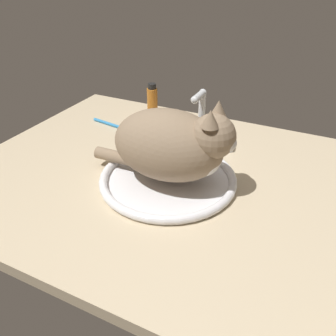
# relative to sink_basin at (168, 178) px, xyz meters

# --- Properties ---
(countertop) EXTENTS (1.08, 0.82, 0.03)m
(countertop) POSITION_rel_sink_basin_xyz_m (-0.01, 0.03, -0.02)
(countertop) COLOR #CCB793
(countertop) RESTS_ON ground
(sink_basin) EXTENTS (0.35, 0.35, 0.02)m
(sink_basin) POSITION_rel_sink_basin_xyz_m (0.00, 0.00, 0.00)
(sink_basin) COLOR white
(sink_basin) RESTS_ON countertop
(faucet) EXTENTS (0.21, 0.09, 0.17)m
(faucet) POSITION_rel_sink_basin_xyz_m (0.00, 0.22, 0.06)
(faucet) COLOR silver
(faucet) RESTS_ON countertop
(cat) EXTENTS (0.37, 0.20, 0.20)m
(cat) POSITION_rel_sink_basin_xyz_m (0.02, 0.00, 0.10)
(cat) COLOR #8C755B
(cat) RESTS_ON sink_basin
(amber_bottle) EXTENTS (0.04, 0.04, 0.11)m
(amber_bottle) POSITION_rel_sink_basin_xyz_m (-0.24, 0.36, 0.04)
(amber_bottle) COLOR #B2661E
(amber_bottle) RESTS_ON countertop
(toothbrush) EXTENTS (0.18, 0.04, 0.02)m
(toothbrush) POSITION_rel_sink_basin_xyz_m (-0.30, 0.21, -0.00)
(toothbrush) COLOR #338CD1
(toothbrush) RESTS_ON countertop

